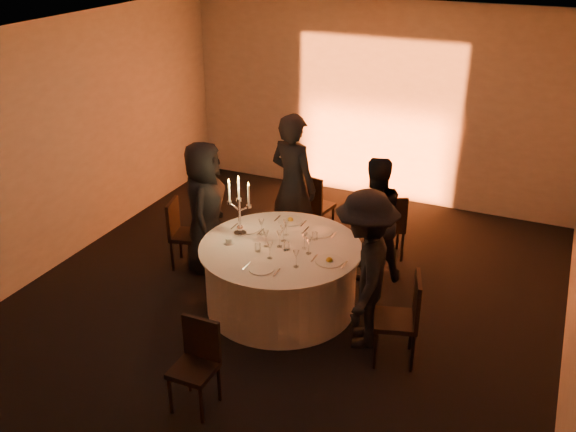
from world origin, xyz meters
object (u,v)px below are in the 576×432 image
at_px(chair_back_left, 313,203).
at_px(guest_right, 365,270).
at_px(chair_front, 197,359).
at_px(guest_left, 205,207).
at_px(banquet_table, 281,276).
at_px(chair_right, 404,314).
at_px(candelabra, 239,214).
at_px(coffee_cup, 229,241).
at_px(chair_back_right, 390,223).
at_px(guest_back_right, 373,220).
at_px(chair_left, 182,230).
at_px(guest_back_left, 293,185).

height_order(chair_back_left, guest_right, guest_right).
bearing_deg(chair_front, guest_left, 118.15).
height_order(banquet_table, chair_right, chair_right).
bearing_deg(chair_front, candelabra, 105.42).
xyz_separation_m(chair_back_left, coffee_cup, (-0.25, -1.86, 0.26)).
relative_size(banquet_table, candelabra, 2.50).
xyz_separation_m(chair_back_right, guest_back_right, (-0.06, -0.57, 0.29)).
bearing_deg(chair_right, chair_back_right, -176.59).
distance_m(chair_right, guest_back_right, 1.63).
relative_size(chair_front, coffee_cup, 7.74).
distance_m(chair_left, guest_right, 2.66).
relative_size(guest_left, candelabra, 2.31).
relative_size(chair_left, guest_back_left, 0.47).
xyz_separation_m(chair_front, coffee_cup, (-0.53, 1.58, 0.32)).
xyz_separation_m(chair_left, chair_right, (3.03, -0.75, 0.04)).
distance_m(chair_back_left, candelabra, 1.70).
bearing_deg(chair_right, guest_back_left, -147.15).
bearing_deg(candelabra, chair_left, 164.01).
height_order(chair_left, candelabra, candelabra).
bearing_deg(chair_left, chair_back_left, -56.98).
bearing_deg(chair_back_right, guest_right, 72.79).
relative_size(banquet_table, chair_front, 2.11).
height_order(guest_right, candelabra, guest_right).
bearing_deg(guest_left, guest_back_right, -92.66).
xyz_separation_m(guest_right, candelabra, (-1.58, 0.33, 0.17)).
relative_size(chair_back_right, candelabra, 1.23).
height_order(chair_right, guest_back_left, guest_back_left).
bearing_deg(guest_right, coffee_cup, -106.68).
bearing_deg(coffee_cup, candelabra, 87.64).
height_order(chair_left, guest_right, guest_right).
height_order(banquet_table, chair_left, chair_left).
height_order(chair_back_right, candelabra, candelabra).
relative_size(chair_front, guest_back_right, 0.54).
bearing_deg(chair_front, chair_back_left, 94.20).
bearing_deg(guest_left, coffee_cup, -152.00).
height_order(chair_back_left, chair_right, same).
height_order(chair_back_left, coffee_cup, chair_back_left).
height_order(guest_left, guest_back_left, guest_back_left).
bearing_deg(chair_back_right, guest_left, 5.32).
bearing_deg(guest_back_right, candelabra, 0.70).
xyz_separation_m(guest_back_right, guest_right, (0.30, -1.28, 0.06)).
bearing_deg(chair_front, guest_back_left, 96.69).
height_order(banquet_table, coffee_cup, coffee_cup).
bearing_deg(guest_right, guest_left, -120.70).
bearing_deg(candelabra, guest_back_right, 36.55).
bearing_deg(chair_back_right, banquet_table, 38.69).
bearing_deg(guest_back_left, candelabra, 100.82).
bearing_deg(chair_left, coffee_cup, -133.06).
distance_m(chair_right, coffee_cup, 2.09).
bearing_deg(banquet_table, guest_back_right, 54.15).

